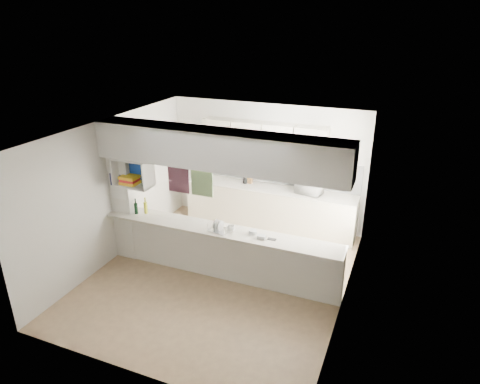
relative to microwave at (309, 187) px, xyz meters
The scene contains 16 objects.
floor 2.56m from the microwave, 116.05° to the right, with size 4.80×4.80×0.00m, color #8C6F51.
ceiling 2.79m from the microwave, 116.05° to the right, with size 4.80×4.80×0.00m, color white.
wall_back 1.09m from the microwave, 163.31° to the left, with size 4.20×4.20×0.00m, color silver.
wall_left 3.77m from the microwave, 146.17° to the right, with size 4.80×4.80×0.00m, color silver.
wall_right 2.37m from the microwave, 62.78° to the right, with size 4.80×4.80×0.00m, color silver.
servery_partition 2.48m from the microwave, 119.77° to the right, with size 4.20×0.50×2.60m.
cubby_shelf 3.43m from the microwave, 140.23° to the right, with size 0.65×0.35×0.50m.
kitchen_run 0.90m from the microwave, behind, with size 3.60×0.63×2.24m.
microwave is the anchor object (origin of this frame).
bowl 0.17m from the microwave, 51.38° to the right, with size 0.23×0.23×0.06m, color #0E34A0.
dish_rack 2.36m from the microwave, 114.54° to the right, with size 0.40×0.34×0.19m.
cup 2.26m from the microwave, 110.52° to the right, with size 0.13×0.13×0.10m, color white.
wine_bottles 3.30m from the microwave, 141.28° to the right, with size 0.21×0.14×0.30m.
plastic_tubs 2.11m from the microwave, 99.69° to the right, with size 0.49×0.21×0.07m.
utensil_jar 1.40m from the microwave, behind, with size 0.10×0.10×0.14m, color black.
knife_block 1.31m from the microwave, behind, with size 0.10×0.08×0.20m, color brown.
Camera 1 is at (2.73, -5.76, 4.18)m, focal length 32.00 mm.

